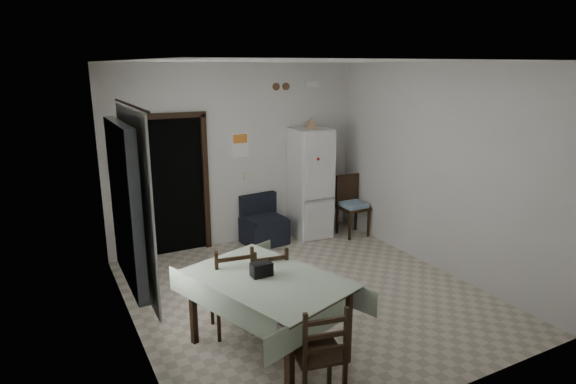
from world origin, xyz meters
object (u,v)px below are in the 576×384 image
(navy_seat, at_px, (264,220))
(dining_chair_far_right, at_px, (267,285))
(corner_chair, at_px, (353,206))
(dining_chair_near_head, at_px, (318,351))
(fridge, at_px, (310,183))
(dining_table, at_px, (268,316))
(dining_chair_far_left, at_px, (231,287))

(navy_seat, distance_m, dining_chair_far_right, 2.57)
(corner_chair, relative_size, dining_chair_near_head, 1.07)
(fridge, xyz_separation_m, dining_chair_far_right, (-1.93, -2.34, -0.44))
(fridge, relative_size, dining_chair_near_head, 1.91)
(navy_seat, height_order, dining_chair_far_right, dining_chair_far_right)
(dining_table, xyz_separation_m, dining_chair_near_head, (0.07, -0.86, 0.07))
(navy_seat, relative_size, dining_chair_far_left, 0.77)
(fridge, height_order, dining_chair_far_right, fridge)
(navy_seat, relative_size, dining_chair_near_head, 0.82)
(navy_seat, bearing_deg, dining_chair_near_head, -113.91)
(fridge, xyz_separation_m, dining_table, (-2.16, -2.85, -0.51))
(dining_table, relative_size, dining_chair_near_head, 1.65)
(corner_chair, relative_size, dining_chair_far_left, 1.01)
(corner_chair, xyz_separation_m, dining_chair_far_left, (-2.98, -1.92, -0.00))
(navy_seat, bearing_deg, dining_chair_far_right, -120.10)
(corner_chair, bearing_deg, dining_chair_near_head, -128.68)
(fridge, distance_m, navy_seat, 1.02)
(dining_chair_far_left, bearing_deg, corner_chair, -139.02)
(navy_seat, height_order, corner_chair, corner_chair)
(dining_table, height_order, dining_chair_far_right, dining_chair_far_right)
(dining_table, xyz_separation_m, dining_chair_far_right, (0.23, 0.51, 0.07))
(dining_table, height_order, dining_chair_near_head, dining_chair_near_head)
(dining_table, bearing_deg, dining_chair_far_right, 47.27)
(dining_chair_far_left, distance_m, dining_chair_far_right, 0.40)
(fridge, height_order, dining_table, fridge)
(dining_chair_near_head, bearing_deg, dining_chair_far_right, -84.86)
(corner_chair, xyz_separation_m, dining_table, (-2.82, -2.50, -0.10))
(dining_chair_far_left, xyz_separation_m, dining_chair_far_right, (0.39, -0.07, -0.03))
(dining_chair_near_head, bearing_deg, dining_chair_far_left, -69.12)
(dining_chair_near_head, bearing_deg, fridge, -107.58)
(dining_table, distance_m, dining_chair_far_right, 0.57)
(navy_seat, distance_m, corner_chair, 1.57)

